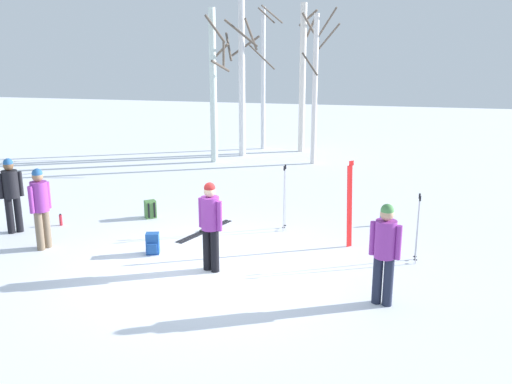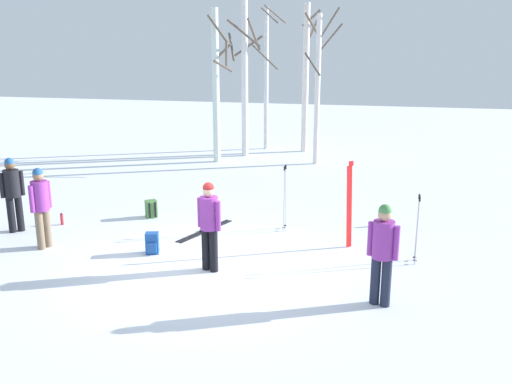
# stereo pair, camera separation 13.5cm
# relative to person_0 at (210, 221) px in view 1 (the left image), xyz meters

# --- Properties ---
(ground_plane) EXTENTS (60.00, 60.00, 0.00)m
(ground_plane) POSITION_rel_person_0_xyz_m (-0.09, 0.07, -0.98)
(ground_plane) COLOR white
(person_0) EXTENTS (0.49, 0.34, 1.72)m
(person_0) POSITION_rel_person_0_xyz_m (0.00, 0.00, 0.00)
(person_0) COLOR black
(person_0) RESTS_ON ground_plane
(person_1) EXTENTS (0.50, 0.34, 1.72)m
(person_1) POSITION_rel_person_0_xyz_m (3.15, -0.71, 0.00)
(person_1) COLOR #1E2338
(person_1) RESTS_ON ground_plane
(person_2) EXTENTS (0.39, 0.40, 1.72)m
(person_2) POSITION_rel_person_0_xyz_m (-4.99, 1.10, 0.00)
(person_2) COLOR black
(person_2) RESTS_ON ground_plane
(person_3) EXTENTS (0.34, 0.50, 1.72)m
(person_3) POSITION_rel_person_0_xyz_m (-3.75, 0.33, 0.00)
(person_3) COLOR #72604C
(person_3) RESTS_ON ground_plane
(ski_pair_planted_0) EXTENTS (0.15, 0.16, 1.86)m
(ski_pair_planted_0) POSITION_rel_person_0_xyz_m (2.43, 1.84, -0.06)
(ski_pair_planted_0) COLOR red
(ski_pair_planted_0) RESTS_ON ground_plane
(ski_pair_lying_0) EXTENTS (0.80, 1.80, 0.05)m
(ski_pair_lying_0) POSITION_rel_person_0_xyz_m (-0.82, 2.12, -0.97)
(ski_pair_lying_0) COLOR black
(ski_pair_lying_0) RESTS_ON ground_plane
(ski_poles_0) EXTENTS (0.07, 0.26, 1.37)m
(ski_poles_0) POSITION_rel_person_0_xyz_m (3.78, 1.31, -0.25)
(ski_poles_0) COLOR #B2B2BC
(ski_poles_0) RESTS_ON ground_plane
(ski_poles_1) EXTENTS (0.07, 0.27, 1.51)m
(ski_poles_1) POSITION_rel_person_0_xyz_m (0.93, 2.66, -0.17)
(ski_poles_1) COLOR #B2B2BC
(ski_poles_1) RESTS_ON ground_plane
(backpack_0) EXTENTS (0.34, 0.35, 0.44)m
(backpack_0) POSITION_rel_person_0_xyz_m (-2.44, 2.80, -0.77)
(backpack_0) COLOR #4C7F3F
(backpack_0) RESTS_ON ground_plane
(backpack_1) EXTENTS (0.31, 0.33, 0.44)m
(backpack_1) POSITION_rel_person_0_xyz_m (-1.42, 0.55, -0.77)
(backpack_1) COLOR #1E4C99
(backpack_1) RESTS_ON ground_plane
(water_bottle_0) EXTENTS (0.07, 0.07, 0.27)m
(water_bottle_0) POSITION_rel_person_0_xyz_m (3.11, 3.46, -0.85)
(water_bottle_0) COLOR #1E72BF
(water_bottle_0) RESTS_ON ground_plane
(water_bottle_1) EXTENTS (0.07, 0.07, 0.28)m
(water_bottle_1) POSITION_rel_person_0_xyz_m (-4.26, 1.78, -0.85)
(water_bottle_1) COLOR red
(water_bottle_1) RESTS_ON ground_plane
(birch_tree_0) EXTENTS (0.73, 1.17, 5.35)m
(birch_tree_0) POSITION_rel_person_0_xyz_m (-2.85, 9.59, 1.80)
(birch_tree_0) COLOR silver
(birch_tree_0) RESTS_ON ground_plane
(birch_tree_1) EXTENTS (1.42, 1.33, 5.71)m
(birch_tree_1) POSITION_rel_person_0_xyz_m (-2.17, 10.92, 2.02)
(birch_tree_1) COLOR silver
(birch_tree_1) RESTS_ON ground_plane
(birch_tree_2) EXTENTS (1.22, 0.88, 5.56)m
(birch_tree_2) POSITION_rel_person_0_xyz_m (-1.69, 12.51, 1.91)
(birch_tree_2) COLOR silver
(birch_tree_2) RESTS_ON ground_plane
(birch_tree_3) EXTENTS (0.91, 1.17, 5.65)m
(birch_tree_3) POSITION_rel_person_0_xyz_m (-0.09, 12.33, 1.97)
(birch_tree_3) COLOR silver
(birch_tree_3) RESTS_ON ground_plane
(birch_tree_4) EXTENTS (1.28, 1.29, 5.35)m
(birch_tree_4) POSITION_rel_person_0_xyz_m (0.67, 10.09, 1.73)
(birch_tree_4) COLOR silver
(birch_tree_4) RESTS_ON ground_plane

